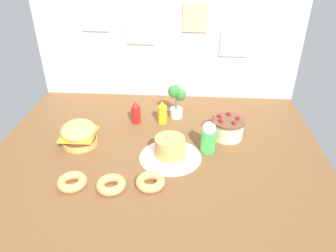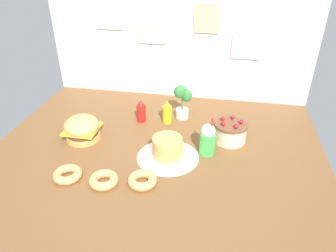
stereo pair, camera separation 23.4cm
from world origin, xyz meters
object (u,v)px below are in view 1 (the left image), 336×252
at_px(pancake_stack, 170,149).
at_px(potted_plant, 176,100).
at_px(ketchup_bottle, 136,113).
at_px(donut_pink_glaze, 72,182).
at_px(mustard_bottle, 162,113).
at_px(cream_soda_cup, 208,137).
at_px(burger, 79,134).
at_px(layer_cake, 228,128).
at_px(donut_vanilla, 150,182).
at_px(donut_chocolate, 111,184).

bearing_deg(pancake_stack, potted_plant, 88.72).
distance_m(pancake_stack, ketchup_bottle, 0.58).
height_order(ketchup_bottle, donut_pink_glaze, ketchup_bottle).
xyz_separation_m(mustard_bottle, donut_pink_glaze, (-0.51, -0.85, -0.06)).
bearing_deg(cream_soda_cup, ketchup_bottle, 147.75).
distance_m(donut_pink_glaze, potted_plant, 1.15).
height_order(burger, layer_cake, burger).
relative_size(burger, mustard_bottle, 1.33).
xyz_separation_m(mustard_bottle, cream_soda_cup, (0.37, -0.40, 0.03)).
relative_size(ketchup_bottle, cream_soda_cup, 0.67).
bearing_deg(burger, donut_vanilla, -36.31).
height_order(burger, ketchup_bottle, ketchup_bottle).
distance_m(mustard_bottle, cream_soda_cup, 0.55).
distance_m(ketchup_bottle, mustard_bottle, 0.22).
bearing_deg(mustard_bottle, donut_vanilla, -90.55).
xyz_separation_m(burger, pancake_stack, (0.70, -0.12, -0.02)).
bearing_deg(donut_vanilla, mustard_bottle, 89.45).
bearing_deg(donut_chocolate, cream_soda_cup, 36.48).
bearing_deg(mustard_bottle, donut_pink_glaze, -120.79).
distance_m(layer_cake, donut_vanilla, 0.83).
xyz_separation_m(ketchup_bottle, donut_pink_glaze, (-0.28, -0.83, -0.06)).
relative_size(burger, donut_chocolate, 1.43).
bearing_deg(cream_soda_cup, donut_chocolate, -143.52).
bearing_deg(ketchup_bottle, potted_plant, 20.96).
bearing_deg(potted_plant, layer_cake, -35.58).
relative_size(pancake_stack, donut_chocolate, 1.83).
distance_m(cream_soda_cup, donut_pink_glaze, 0.99).
height_order(layer_cake, donut_chocolate, layer_cake).
bearing_deg(mustard_bottle, layer_cake, -19.73).
height_order(pancake_stack, donut_chocolate, pancake_stack).
bearing_deg(donut_chocolate, mustard_bottle, 73.64).
relative_size(layer_cake, donut_vanilla, 1.34).
height_order(burger, cream_soda_cup, cream_soda_cup).
relative_size(ketchup_bottle, donut_pink_glaze, 1.08).
bearing_deg(ketchup_bottle, donut_chocolate, -92.03).
distance_m(cream_soda_cup, donut_chocolate, 0.78).
distance_m(donut_vanilla, potted_plant, 0.94).
distance_m(layer_cake, potted_plant, 0.53).
distance_m(burger, pancake_stack, 0.72).
bearing_deg(pancake_stack, cream_soda_cup, 20.86).
bearing_deg(donut_pink_glaze, donut_chocolate, -1.97).
distance_m(ketchup_bottle, donut_vanilla, 0.83).
xyz_separation_m(cream_soda_cup, potted_plant, (-0.26, 0.51, 0.05)).
bearing_deg(pancake_stack, ketchup_bottle, 123.90).
xyz_separation_m(burger, potted_plant, (0.72, 0.49, 0.07)).
bearing_deg(donut_pink_glaze, donut_vanilla, 4.03).
xyz_separation_m(burger, layer_cake, (1.14, 0.19, -0.01)).
bearing_deg(burger, ketchup_bottle, 43.13).
distance_m(mustard_bottle, donut_chocolate, 0.90).
xyz_separation_m(layer_cake, donut_vanilla, (-0.54, -0.62, -0.05)).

